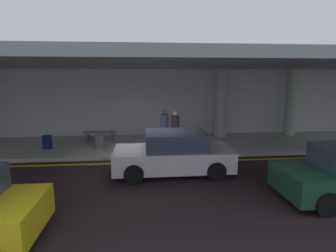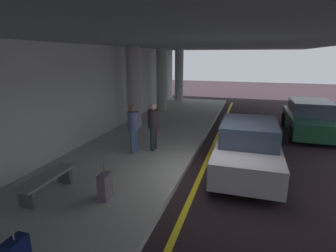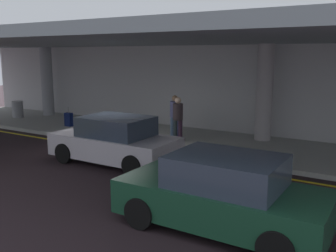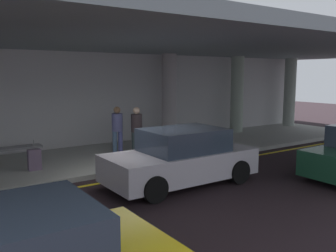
% 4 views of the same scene
% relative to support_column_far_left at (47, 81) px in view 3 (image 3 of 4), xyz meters
% --- Properties ---
extents(ground_plane, '(60.00, 60.00, 0.00)m').
position_rel_support_column_far_left_xyz_m(ground_plane, '(8.00, -4.39, -1.97)').
color(ground_plane, black).
extents(sidewalk, '(26.00, 4.20, 0.15)m').
position_rel_support_column_far_left_xyz_m(sidewalk, '(8.00, -1.29, -1.90)').
color(sidewalk, '#9C9E98').
rests_on(sidewalk, ground).
extents(lane_stripe_yellow, '(26.00, 0.14, 0.01)m').
position_rel_support_column_far_left_xyz_m(lane_stripe_yellow, '(8.00, -3.85, -1.97)').
color(lane_stripe_yellow, yellow).
rests_on(lane_stripe_yellow, ground).
extents(support_column_far_left, '(0.62, 0.62, 3.65)m').
position_rel_support_column_far_left_xyz_m(support_column_far_left, '(0.00, 0.00, 0.00)').
color(support_column_far_left, '#94979E').
rests_on(support_column_far_left, sidewalk).
extents(support_column_left_mid, '(0.62, 0.62, 3.65)m').
position_rel_support_column_far_left_xyz_m(support_column_left_mid, '(12.00, 0.00, 0.00)').
color(support_column_left_mid, '#9F979B').
rests_on(support_column_left_mid, sidewalk).
extents(ceiling_overhang, '(28.00, 13.20, 0.30)m').
position_rel_support_column_far_left_xyz_m(ceiling_overhang, '(8.00, -1.79, 1.97)').
color(ceiling_overhang, gray).
rests_on(ceiling_overhang, support_column_far_left).
extents(terminal_back_wall, '(26.00, 0.30, 3.80)m').
position_rel_support_column_far_left_xyz_m(terminal_back_wall, '(8.00, 0.96, -0.07)').
color(terminal_back_wall, '#B7B6B9').
rests_on(terminal_back_wall, ground).
extents(car_dark_green, '(4.10, 1.92, 1.50)m').
position_rel_support_column_far_left_xyz_m(car_dark_green, '(13.66, -7.65, -1.26)').
color(car_dark_green, '#173E2A').
rests_on(car_dark_green, ground).
extents(car_silver, '(4.10, 1.92, 1.50)m').
position_rel_support_column_far_left_xyz_m(car_silver, '(8.88, -5.11, -1.26)').
color(car_silver, silver).
rests_on(car_silver, ground).
extents(traveler_with_luggage, '(0.38, 0.38, 1.68)m').
position_rel_support_column_far_left_xyz_m(traveler_with_luggage, '(9.32, -1.92, -0.86)').
color(traveler_with_luggage, '#243032').
rests_on(traveler_with_luggage, sidewalk).
extents(person_waiting_for_ride, '(0.38, 0.38, 1.68)m').
position_rel_support_column_far_left_xyz_m(person_waiting_for_ride, '(8.86, -1.37, -0.86)').
color(person_waiting_for_ride, '#466082').
rests_on(person_waiting_for_ride, sidewalk).
extents(suitcase_upright_primary, '(0.36, 0.22, 0.90)m').
position_rel_support_column_far_left_xyz_m(suitcase_upright_primary, '(5.85, -1.99, -1.51)').
color(suitcase_upright_primary, '#625068').
rests_on(suitcase_upright_primary, sidewalk).
extents(suitcase_upright_secondary, '(0.36, 0.22, 0.90)m').
position_rel_support_column_far_left_xyz_m(suitcase_upright_secondary, '(3.48, -1.87, -1.51)').
color(suitcase_upright_secondary, '#0A1644').
rests_on(suitcase_upright_secondary, sidewalk).
extents(bench_metal, '(1.60, 0.50, 0.48)m').
position_rel_support_column_far_left_xyz_m(bench_metal, '(5.63, -0.55, -1.47)').
color(bench_metal, slate).
rests_on(bench_metal, sidewalk).
extents(trash_bin_steel, '(0.56, 0.56, 0.85)m').
position_rel_support_column_far_left_xyz_m(trash_bin_steel, '(-0.74, -1.42, -1.40)').
color(trash_bin_steel, gray).
rests_on(trash_bin_steel, sidewalk).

